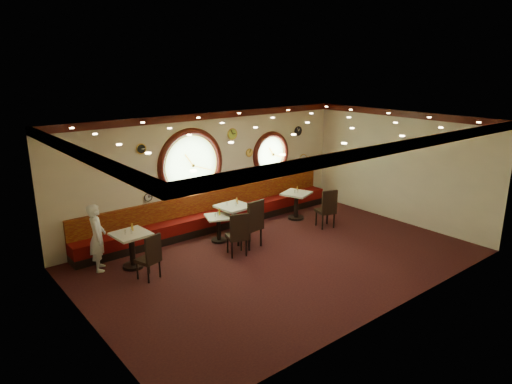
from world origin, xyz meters
name	(u,v)px	position (x,y,z in m)	size (l,w,h in m)	color
floor	(282,259)	(0.00, 0.00, 0.00)	(9.00, 6.00, 0.00)	black
ceiling	(284,124)	(0.00, 0.00, 3.20)	(9.00, 6.00, 0.02)	gold
wall_back	(210,171)	(0.00, 3.00, 1.60)	(9.00, 0.02, 3.20)	beige
wall_front	(396,231)	(0.00, -3.00, 1.60)	(9.00, 0.02, 3.20)	beige
wall_left	(83,241)	(-4.50, 0.00, 1.60)	(0.02, 6.00, 3.20)	beige
wall_right	(399,167)	(4.50, 0.00, 1.60)	(0.02, 6.00, 3.20)	beige
molding_back	(209,116)	(0.00, 2.95, 3.11)	(9.00, 0.10, 0.18)	#370E0A
molding_front	(401,146)	(0.00, -2.95, 3.11)	(9.00, 0.10, 0.18)	#370E0A
molding_left	(76,152)	(-4.45, 0.00, 3.11)	(0.10, 6.00, 0.18)	#370E0A
molding_right	(403,114)	(4.45, 0.00, 3.11)	(0.10, 6.00, 0.18)	#370E0A
banquette_base	(217,225)	(0.00, 2.72, 0.10)	(8.00, 0.55, 0.20)	black
banquette_seat	(217,216)	(0.00, 2.72, 0.35)	(8.00, 0.55, 0.30)	#550707
banquette_back	(212,201)	(0.00, 2.94, 0.75)	(8.00, 0.10, 0.55)	#640907
porthole_left_glass	(191,165)	(-0.60, 3.00, 1.85)	(1.66, 1.66, 0.02)	#98D07D
porthole_left_frame	(191,165)	(-0.60, 2.98, 1.85)	(1.98, 1.98, 0.18)	#370E0A
porthole_left_ring	(192,165)	(-0.60, 2.95, 1.85)	(1.61, 1.61, 0.03)	gold
porthole_right_glass	(271,154)	(2.20, 3.00, 1.80)	(1.10, 1.10, 0.02)	#98D07D
porthole_right_frame	(271,154)	(2.20, 2.98, 1.80)	(1.38, 1.38, 0.18)	#370E0A
porthole_right_ring	(271,154)	(2.20, 2.95, 1.80)	(1.09, 1.09, 0.03)	gold
wall_clock_0	(298,131)	(3.30, 2.96, 2.40)	(0.28, 0.28, 0.03)	black
wall_clock_1	(303,160)	(3.55, 2.96, 1.45)	(0.34, 0.34, 0.03)	silver
wall_clock_2	(249,153)	(1.35, 2.96, 1.95)	(0.22, 0.22, 0.03)	#E2BE4B
wall_clock_3	(148,197)	(-1.90, 2.96, 1.20)	(0.20, 0.20, 0.03)	silver
wall_clock_4	(92,159)	(-3.20, 2.96, 2.35)	(0.26, 0.26, 0.03)	#90B023
wall_clock_5	(232,134)	(0.75, 2.96, 2.55)	(0.30, 0.30, 0.03)	#AACF40
wall_clock_6	(141,149)	(-2.00, 2.96, 2.45)	(0.24, 0.24, 0.03)	black
wall_clock_7	(236,180)	(0.85, 2.96, 1.20)	(0.24, 0.24, 0.03)	red
table_a	(132,246)	(-2.91, 1.80, 0.52)	(0.81, 0.81, 0.83)	black
table_b	(219,225)	(-0.52, 1.86, 0.44)	(0.81, 0.81, 0.69)	black
table_c	(234,217)	(-0.01, 1.88, 0.55)	(0.85, 0.85, 0.87)	black
table_d	(296,202)	(2.27, 1.89, 0.51)	(0.95, 0.95, 0.81)	black
chair_a	(151,254)	(-2.85, 0.98, 0.58)	(0.53, 0.53, 0.63)	black
chair_b	(238,232)	(-0.68, 0.80, 0.62)	(0.57, 0.57, 0.67)	black
chair_c	(253,221)	(-0.08, 1.01, 0.71)	(0.56, 0.56, 0.76)	black
chair_d	(327,206)	(2.40, 0.79, 0.63)	(0.58, 0.58, 0.69)	black
condiment_a_salt	(125,232)	(-3.04, 1.80, 0.88)	(0.04, 0.04, 0.10)	silver
condiment_b_salt	(215,215)	(-0.62, 1.85, 0.74)	(0.03, 0.03, 0.09)	silver
condiment_c_salt	(227,204)	(-0.16, 1.98, 0.92)	(0.03, 0.03, 0.09)	silver
condiment_d_salt	(295,191)	(2.21, 1.91, 0.85)	(0.03, 0.03, 0.09)	silver
condiment_a_pepper	(131,232)	(-2.92, 1.74, 0.88)	(0.04, 0.04, 0.11)	silver
condiment_b_pepper	(218,214)	(-0.54, 1.86, 0.75)	(0.04, 0.04, 0.11)	silver
condiment_c_pepper	(236,204)	(0.02, 1.81, 0.93)	(0.04, 0.04, 0.11)	silver
condiment_d_pepper	(297,191)	(2.26, 1.86, 0.86)	(0.04, 0.04, 0.10)	silver
condiment_a_bottle	(132,227)	(-2.82, 1.92, 0.91)	(0.05, 0.05, 0.17)	gold
condiment_b_bottle	(220,212)	(-0.46, 1.89, 0.78)	(0.05, 0.05, 0.17)	gold
condiment_c_bottle	(237,201)	(0.13, 1.94, 0.96)	(0.06, 0.06, 0.18)	gold
condiment_d_bottle	(297,189)	(2.39, 1.98, 0.89)	(0.05, 0.05, 0.15)	gold
waiter	(97,237)	(-3.54, 2.16, 0.77)	(0.56, 0.37, 1.53)	white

